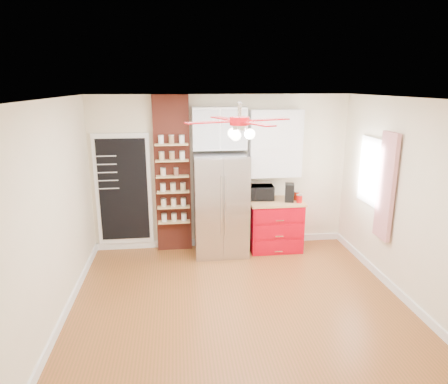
{
  "coord_description": "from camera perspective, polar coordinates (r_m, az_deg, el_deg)",
  "views": [
    {
      "loc": [
        -0.77,
        -4.84,
        2.86
      ],
      "look_at": [
        -0.08,
        0.9,
        1.3
      ],
      "focal_mm": 32.0,
      "sensor_mm": 36.0,
      "label": 1
    }
  ],
  "objects": [
    {
      "name": "brick_pillar",
      "position": [
        6.92,
        -7.34,
        2.42
      ],
      "size": [
        0.6,
        0.16,
        2.7
      ],
      "primitive_type": "cube",
      "color": "maroon",
      "rests_on": "floor"
    },
    {
      "name": "fridge",
      "position": [
        6.8,
        -0.47,
        -1.82
      ],
      "size": [
        0.9,
        0.7,
        1.75
      ],
      "primitive_type": "cube",
      "color": "#BABABF",
      "rests_on": "floor"
    },
    {
      "name": "chalkboard",
      "position": [
        7.08,
        -14.16,
        0.29
      ],
      "size": [
        0.95,
        0.05,
        1.95
      ],
      "color": "white",
      "rests_on": "wall_back"
    },
    {
      "name": "toaster_oven",
      "position": [
        7.02,
        5.23,
        -0.07
      ],
      "size": [
        0.47,
        0.34,
        0.25
      ],
      "primitive_type": "imported",
      "rotation": [
        0.0,
        0.0,
        -0.07
      ],
      "color": "black",
      "rests_on": "red_cabinet"
    },
    {
      "name": "canister_left",
      "position": [
        6.94,
        10.71,
        -0.98
      ],
      "size": [
        0.13,
        0.13,
        0.13
      ],
      "primitive_type": "cylinder",
      "rotation": [
        0.0,
        0.0,
        0.41
      ],
      "color": "red",
      "rests_on": "red_cabinet"
    },
    {
      "name": "ceiling_fan",
      "position": [
        4.92,
        2.24,
        10.03
      ],
      "size": [
        1.4,
        1.4,
        0.44
      ],
      "color": "silver",
      "rests_on": "ceiling"
    },
    {
      "name": "wall_right",
      "position": [
        5.9,
        24.25,
        -1.06
      ],
      "size": [
        0.02,
        4.0,
        2.7
      ],
      "primitive_type": "cube",
      "color": "beige",
      "rests_on": "floor"
    },
    {
      "name": "pantry_jar_oats",
      "position": [
        6.78,
        -8.68,
        2.83
      ],
      "size": [
        0.11,
        0.11,
        0.12
      ],
      "primitive_type": "cylinder",
      "rotation": [
        0.0,
        0.0,
        0.31
      ],
      "color": "beige",
      "rests_on": "brick_pillar"
    },
    {
      "name": "wall_front",
      "position": [
        3.31,
        7.62,
        -12.22
      ],
      "size": [
        4.5,
        0.02,
        2.7
      ],
      "primitive_type": "cube",
      "color": "beige",
      "rests_on": "floor"
    },
    {
      "name": "red_cabinet",
      "position": [
        7.15,
        7.27,
        -4.66
      ],
      "size": [
        0.94,
        0.64,
        0.9
      ],
      "color": "#C20113",
      "rests_on": "floor"
    },
    {
      "name": "upper_glass_cabinet",
      "position": [
        6.74,
        -0.68,
        9.1
      ],
      "size": [
        0.9,
        0.35,
        0.7
      ],
      "primitive_type": "cube",
      "color": "white",
      "rests_on": "wall_back"
    },
    {
      "name": "curtain",
      "position": [
        6.13,
        22.15,
        0.71
      ],
      "size": [
        0.06,
        0.4,
        1.55
      ],
      "primitive_type": "cube",
      "color": "#AF1724",
      "rests_on": "wall_right"
    },
    {
      "name": "upper_shelf_unit",
      "position": [
        6.97,
        7.32,
        6.9
      ],
      "size": [
        0.9,
        0.3,
        1.15
      ],
      "primitive_type": "cube",
      "color": "white",
      "rests_on": "wall_back"
    },
    {
      "name": "ceiling",
      "position": [
        4.9,
        2.27,
        13.25
      ],
      "size": [
        4.5,
        4.5,
        0.0
      ],
      "primitive_type": "plane",
      "color": "white",
      "rests_on": "wall_back"
    },
    {
      "name": "pantry_jar_beans",
      "position": [
        6.77,
        -6.86,
        2.86
      ],
      "size": [
        0.09,
        0.09,
        0.12
      ],
      "primitive_type": "cylinder",
      "rotation": [
        0.0,
        0.0,
        -0.07
      ],
      "color": "brown",
      "rests_on": "brick_pillar"
    },
    {
      "name": "wall_back",
      "position": [
        7.04,
        -0.41,
        2.77
      ],
      "size": [
        4.5,
        0.02,
        2.7
      ],
      "primitive_type": "cube",
      "color": "beige",
      "rests_on": "floor"
    },
    {
      "name": "floor",
      "position": [
        5.67,
        1.98,
        -15.15
      ],
      "size": [
        4.5,
        4.5,
        0.0
      ],
      "primitive_type": "plane",
      "color": "brown",
      "rests_on": "ground"
    },
    {
      "name": "coffee_maker",
      "position": [
        6.96,
        9.32,
        -0.08
      ],
      "size": [
        0.2,
        0.24,
        0.31
      ],
      "primitive_type": "cube",
      "rotation": [
        0.0,
        0.0,
        -0.25
      ],
      "color": "black",
      "rests_on": "red_cabinet"
    },
    {
      "name": "window",
      "position": [
        6.61,
        20.36,
        2.75
      ],
      "size": [
        0.04,
        0.75,
        1.05
      ],
      "primitive_type": "cube",
      "color": "white",
      "rests_on": "wall_right"
    },
    {
      "name": "wall_left",
      "position": [
        5.28,
        -22.82,
        -2.72
      ],
      "size": [
        0.02,
        4.0,
        2.7
      ],
      "primitive_type": "cube",
      "color": "beige",
      "rests_on": "floor"
    },
    {
      "name": "canister_right",
      "position": [
        7.08,
        10.33,
        -0.56
      ],
      "size": [
        0.1,
        0.1,
        0.14
      ],
      "primitive_type": "cylinder",
      "rotation": [
        0.0,
        0.0,
        -0.11
      ],
      "color": "red",
      "rests_on": "red_cabinet"
    }
  ]
}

